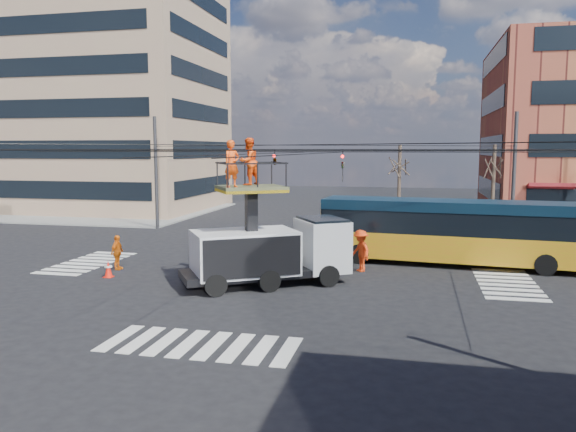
# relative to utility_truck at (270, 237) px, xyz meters

# --- Properties ---
(ground) EXTENTS (120.00, 120.00, 0.00)m
(ground) POSITION_rel_utility_truck_xyz_m (-0.12, 2.37, -2.04)
(ground) COLOR black
(ground) RESTS_ON ground
(sidewalk_nw) EXTENTS (18.00, 18.00, 0.12)m
(sidewalk_nw) POSITION_rel_utility_truck_xyz_m (-21.12, 23.37, -1.98)
(sidewalk_nw) COLOR slate
(sidewalk_nw) RESTS_ON ground
(crosswalks) EXTENTS (22.40, 22.40, 0.02)m
(crosswalks) POSITION_rel_utility_truck_xyz_m (-0.12, 2.37, -2.03)
(crosswalks) COLOR silver
(crosswalks) RESTS_ON ground
(building_tower) EXTENTS (18.06, 16.06, 30.00)m
(building_tower) POSITION_rel_utility_truck_xyz_m (-22.09, 26.34, 12.96)
(building_tower) COLOR #9C8363
(building_tower) RESTS_ON ground
(overhead_network) EXTENTS (24.24, 24.24, 8.00)m
(overhead_network) POSITION_rel_utility_truck_xyz_m (-0.19, 2.77, 2.25)
(overhead_network) COLOR #2D2D30
(overhead_network) RESTS_ON ground
(tree_a) EXTENTS (2.00, 2.00, 6.00)m
(tree_a) POSITION_rel_utility_truck_xyz_m (4.88, 15.87, 2.59)
(tree_a) COLOR #382B21
(tree_a) RESTS_ON ground
(tree_b) EXTENTS (2.00, 2.00, 6.00)m
(tree_b) POSITION_rel_utility_truck_xyz_m (10.88, 15.87, 2.59)
(tree_b) COLOR #382B21
(tree_b) RESTS_ON ground
(utility_truck) EXTENTS (7.14, 5.69, 6.19)m
(utility_truck) POSITION_rel_utility_truck_xyz_m (0.00, 0.00, 0.00)
(utility_truck) COLOR black
(utility_truck) RESTS_ON ground
(city_bus) EXTENTS (13.42, 3.86, 3.20)m
(city_bus) POSITION_rel_utility_truck_xyz_m (7.97, 5.93, -0.31)
(city_bus) COLOR gold
(city_bus) RESTS_ON ground
(traffic_cone) EXTENTS (0.36, 0.36, 0.75)m
(traffic_cone) POSITION_rel_utility_truck_xyz_m (-7.40, -0.32, -1.66)
(traffic_cone) COLOR #FF1A0A
(traffic_cone) RESTS_ON ground
(worker_ground) EXTENTS (0.42, 0.98, 1.66)m
(worker_ground) POSITION_rel_utility_truck_xyz_m (-7.82, 1.22, -1.21)
(worker_ground) COLOR #D15B0D
(worker_ground) RESTS_ON ground
(flagger) EXTENTS (1.36, 1.45, 1.97)m
(flagger) POSITION_rel_utility_truck_xyz_m (3.52, 3.40, -1.06)
(flagger) COLOR #FF3B10
(flagger) RESTS_ON ground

